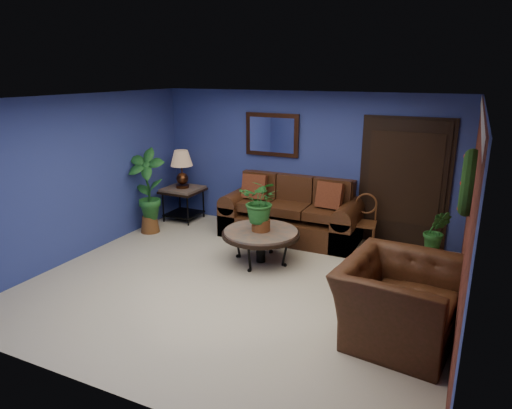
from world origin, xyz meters
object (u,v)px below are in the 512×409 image
at_px(end_table, 183,195).
at_px(armchair, 398,301).
at_px(sofa, 292,217).
at_px(coffee_table, 261,234).
at_px(table_lamp, 182,165).
at_px(side_chair, 365,218).

relative_size(end_table, armchair, 0.54).
height_order(sofa, coffee_table, sofa).
bearing_deg(table_lamp, end_table, 135.00).
height_order(coffee_table, armchair, armchair).
bearing_deg(armchair, coffee_table, 68.13).
distance_m(coffee_table, table_lamp, 2.65).
bearing_deg(table_lamp, coffee_table, -29.01).
relative_size(sofa, end_table, 3.33).
xyz_separation_m(coffee_table, table_lamp, (-2.24, 1.24, 0.65)).
bearing_deg(side_chair, armchair, -76.87).
xyz_separation_m(sofa, table_lamp, (-2.26, -0.04, 0.75)).
height_order(sofa, side_chair, sofa).
bearing_deg(sofa, table_lamp, -179.00).
bearing_deg(end_table, sofa, 1.00).
distance_m(coffee_table, end_table, 2.57).
relative_size(coffee_table, table_lamp, 1.69).
distance_m(sofa, coffee_table, 1.29).
relative_size(sofa, armchair, 1.78).
bearing_deg(coffee_table, table_lamp, 150.99).
bearing_deg(table_lamp, side_chair, 1.07).
bearing_deg(end_table, coffee_table, -29.01).
xyz_separation_m(coffee_table, end_table, (-2.24, 1.24, 0.05)).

